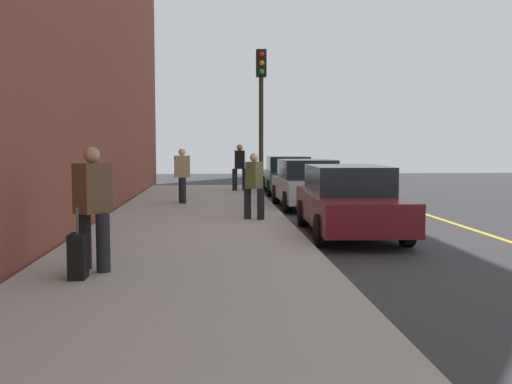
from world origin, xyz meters
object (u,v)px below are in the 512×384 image
object	(u,v)px
pedestrian_brown_coat	(93,205)
pedestrian_tan_coat	(182,174)
parked_car_silver	(307,184)
pedestrian_black_coat	(240,166)
parked_car_maroon	(349,200)
rolling_suitcase	(78,256)
parked_car_green	(288,175)
traffic_light_pole	(261,103)
pedestrian_olive_coat	(254,184)

from	to	relation	value
pedestrian_brown_coat	pedestrian_tan_coat	world-z (taller)	pedestrian_brown_coat
parked_car_silver	pedestrian_black_coat	xyz separation A→B (m)	(-5.37, -1.91, 0.38)
parked_car_maroon	rolling_suitcase	size ratio (longest dim) A/B	4.93
parked_car_green	pedestrian_brown_coat	distance (m)	16.00
parked_car_green	traffic_light_pole	xyz separation A→B (m)	(8.29, -1.75, 2.30)
pedestrian_black_coat	traffic_light_pole	world-z (taller)	traffic_light_pole
parked_car_silver	pedestrian_tan_coat	size ratio (longest dim) A/B	2.55
pedestrian_brown_coat	pedestrian_tan_coat	size ratio (longest dim) A/B	1.04
parked_car_silver	pedestrian_brown_coat	size ratio (longest dim) A/B	2.45
parked_car_maroon	pedestrian_brown_coat	distance (m)	6.23
parked_car_green	traffic_light_pole	distance (m)	8.78
parked_car_maroon	pedestrian_brown_coat	bearing A→B (deg)	-48.72
rolling_suitcase	pedestrian_tan_coat	bearing A→B (deg)	175.52
traffic_light_pole	parked_car_silver	bearing A→B (deg)	149.12
rolling_suitcase	parked_car_green	bearing A→B (deg)	162.99
parked_car_silver	pedestrian_tan_coat	world-z (taller)	pedestrian_tan_coat
parked_car_maroon	rolling_suitcase	distance (m)	6.66
pedestrian_tan_coat	rolling_suitcase	world-z (taller)	pedestrian_tan_coat
traffic_light_pole	pedestrian_brown_coat	bearing A→B (deg)	-23.07
pedestrian_brown_coat	pedestrian_tan_coat	xyz separation A→B (m)	(-10.09, 0.72, -0.04)
parked_car_maroon	pedestrian_tan_coat	distance (m)	7.18
parked_car_green	pedestrian_tan_coat	size ratio (longest dim) A/B	2.46
pedestrian_olive_coat	pedestrian_black_coat	distance (m)	9.40
pedestrian_olive_coat	pedestrian_brown_coat	distance (m)	6.39
parked_car_green	parked_car_silver	size ratio (longest dim) A/B	0.96
traffic_light_pole	rolling_suitcase	bearing A→B (deg)	-22.32
pedestrian_black_coat	pedestrian_tan_coat	distance (m)	5.48
parked_car_maroon	pedestrian_olive_coat	bearing A→B (deg)	-130.61
pedestrian_black_coat	traffic_light_pole	bearing A→B (deg)	1.58
parked_car_silver	rolling_suitcase	xyz separation A→B (m)	(10.33, -4.77, -0.30)
parked_car_maroon	pedestrian_olive_coat	distance (m)	2.60
pedestrian_brown_coat	pedestrian_tan_coat	bearing A→B (deg)	175.89
parked_car_green	pedestrian_black_coat	size ratio (longest dim) A/B	2.27
pedestrian_black_coat	pedestrian_tan_coat	world-z (taller)	pedestrian_black_coat
pedestrian_black_coat	rolling_suitcase	size ratio (longest dim) A/B	1.91
rolling_suitcase	pedestrian_olive_coat	bearing A→B (deg)	155.95
pedestrian_olive_coat	rolling_suitcase	distance (m)	6.94
pedestrian_olive_coat	pedestrian_brown_coat	bearing A→B (deg)	-25.08
pedestrian_brown_coat	pedestrian_black_coat	xyz separation A→B (m)	(-15.19, 2.75, 0.04)
parked_car_silver	parked_car_green	bearing A→B (deg)	179.31
pedestrian_olive_coat	pedestrian_black_coat	xyz separation A→B (m)	(-9.39, 0.04, 0.13)
parked_car_green	traffic_light_pole	bearing A→B (deg)	-11.92
parked_car_maroon	parked_car_silver	bearing A→B (deg)	-179.87
parked_car_green	pedestrian_brown_coat	xyz separation A→B (m)	(15.29, -4.73, 0.35)
pedestrian_tan_coat	traffic_light_pole	xyz separation A→B (m)	(3.10, 2.25, 2.00)
parked_car_maroon	pedestrian_tan_coat	bearing A→B (deg)	-146.56
pedestrian_brown_coat	traffic_light_pole	world-z (taller)	traffic_light_pole
parked_car_silver	pedestrian_tan_coat	bearing A→B (deg)	-94.04
parked_car_maroon	rolling_suitcase	xyz separation A→B (m)	(4.63, -4.78, -0.30)
rolling_suitcase	parked_car_maroon	bearing A→B (deg)	134.05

